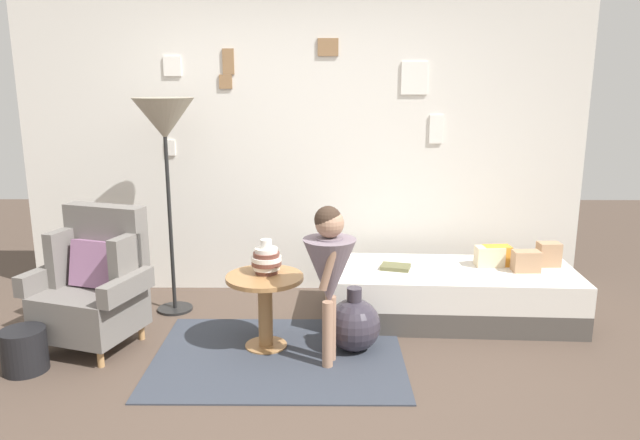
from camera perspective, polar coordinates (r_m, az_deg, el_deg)
name	(u,v)px	position (r m, az deg, el deg)	size (l,w,h in m)	color
ground_plane	(293,397)	(3.67, -2.55, -16.51)	(12.00, 12.00, 0.00)	#4C3D33
gallery_wall	(303,142)	(5.16, -1.59, 7.43)	(4.80, 0.12, 2.60)	silver
rug	(279,356)	(4.14, -3.95, -12.83)	(1.67, 1.26, 0.01)	#333842
armchair	(95,285)	(4.44, -20.69, -5.79)	(0.87, 0.75, 0.97)	tan
daybed	(450,293)	(4.79, 12.31, -6.87)	(1.94, 0.90, 0.40)	#4C4742
pillow_head	(549,254)	(5.01, 20.99, -3.07)	(0.17, 0.12, 0.19)	tan
pillow_mid	(526,261)	(4.80, 19.07, -3.74)	(0.20, 0.12, 0.16)	tan
pillow_back	(497,256)	(4.89, 16.52, -3.28)	(0.21, 0.12, 0.16)	orange
pillow_extra	(489,256)	(4.85, 15.88, -3.36)	(0.21, 0.12, 0.16)	beige
side_table	(265,297)	(4.14, -5.27, -7.31)	(0.53, 0.53, 0.52)	#9E7042
vase_striped	(266,260)	(4.11, -5.14, -3.80)	(0.21, 0.21, 0.24)	brown
floor_lamp	(164,125)	(4.72, -14.63, 8.76)	(0.46, 0.46, 1.69)	black
person_child	(329,266)	(3.79, 0.90, -4.43)	(0.34, 0.34, 1.06)	#A37A60
book_on_daybed	(395,267)	(4.66, 7.22, -4.47)	(0.22, 0.16, 0.03)	brown
demijohn_near	(354,324)	(4.16, 3.26, -9.93)	(0.37, 0.37, 0.45)	#332D38
magazine_basket	(24,350)	(4.33, -26.39, -11.09)	(0.28, 0.28, 0.28)	black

